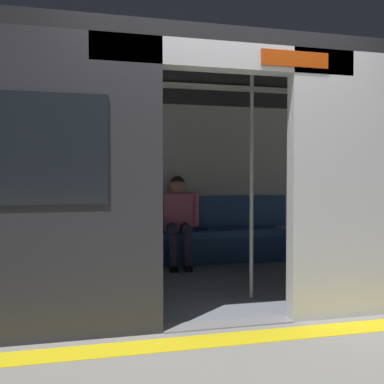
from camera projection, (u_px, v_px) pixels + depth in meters
The scene contains 9 objects.
ground_plane at pixel (227, 324), 3.33m from camera, with size 60.00×60.00×0.00m, color gray.
platform_edge_strip at pixel (240, 338), 3.04m from camera, with size 8.00×0.24×0.01m, color yellow.
train_car at pixel (183, 142), 4.52m from camera, with size 6.40×2.90×2.28m.
bench_seat at pixel (171, 239), 5.64m from camera, with size 3.14×0.44×0.44m.
person_seated at pixel (178, 215), 5.60m from camera, with size 0.55×0.70×1.17m.
handbag at pixel (149, 225), 5.63m from camera, with size 0.26×0.15×0.17m.
book at pixel (207, 229), 5.81m from camera, with size 0.15×0.22×0.03m, color #26598C.
grab_pole_door at pixel (158, 186), 3.71m from camera, with size 0.04×0.04×2.14m, color silver.
grab_pole_far at pixel (252, 186), 4.05m from camera, with size 0.04×0.04×2.14m, color silver.
Camera 1 is at (1.03, 3.14, 1.14)m, focal length 40.07 mm.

